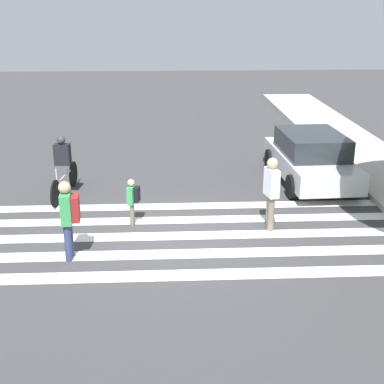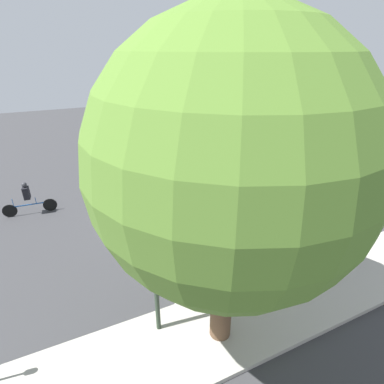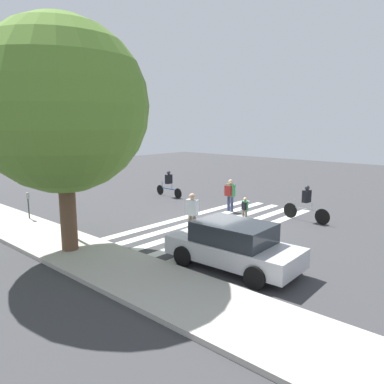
{
  "view_description": "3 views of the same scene",
  "coord_description": "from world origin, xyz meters",
  "px_view_note": "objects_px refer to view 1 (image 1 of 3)",
  "views": [
    {
      "loc": [
        10.73,
        -0.27,
        4.84
      ],
      "look_at": [
        0.09,
        0.26,
        1.05
      ],
      "focal_mm": 50.0,
      "sensor_mm": 36.0,
      "label": 1
    },
    {
      "loc": [
        4.3,
        11.04,
        6.9
      ],
      "look_at": [
        -0.61,
        0.39,
        1.21
      ],
      "focal_mm": 28.0,
      "sensor_mm": 36.0,
      "label": 2
    },
    {
      "loc": [
        -9.83,
        12.66,
        4.34
      ],
      "look_at": [
        0.9,
        0.7,
        1.39
      ],
      "focal_mm": 35.0,
      "sensor_mm": 36.0,
      "label": 3
    }
  ],
  "objects_px": {
    "pedestrian_adult_yellow_jacket": "(133,198)",
    "cyclist_near_curb": "(63,164)",
    "pedestrian_adult_tall_backpack": "(271,189)",
    "pedestrian_adult_blue_shirt": "(69,214)",
    "car_parked_silver_sedan": "(311,157)"
  },
  "relations": [
    {
      "from": "car_parked_silver_sedan",
      "to": "cyclist_near_curb",
      "type": "bearing_deg",
      "value": -85.22
    },
    {
      "from": "pedestrian_adult_yellow_jacket",
      "to": "pedestrian_adult_tall_backpack",
      "type": "distance_m",
      "value": 3.13
    },
    {
      "from": "pedestrian_adult_tall_backpack",
      "to": "cyclist_near_curb",
      "type": "distance_m",
      "value": 5.54
    },
    {
      "from": "pedestrian_adult_yellow_jacket",
      "to": "pedestrian_adult_blue_shirt",
      "type": "bearing_deg",
      "value": 159.76
    },
    {
      "from": "pedestrian_adult_blue_shirt",
      "to": "cyclist_near_curb",
      "type": "xyz_separation_m",
      "value": [
        -3.67,
        -0.76,
        -0.08
      ]
    },
    {
      "from": "pedestrian_adult_blue_shirt",
      "to": "cyclist_near_curb",
      "type": "distance_m",
      "value": 3.75
    },
    {
      "from": "pedestrian_adult_yellow_jacket",
      "to": "car_parked_silver_sedan",
      "type": "distance_m",
      "value": 5.61
    },
    {
      "from": "pedestrian_adult_blue_shirt",
      "to": "pedestrian_adult_tall_backpack",
      "type": "distance_m",
      "value": 4.41
    },
    {
      "from": "pedestrian_adult_blue_shirt",
      "to": "car_parked_silver_sedan",
      "type": "xyz_separation_m",
      "value": [
        -4.51,
        5.97,
        -0.22
      ]
    },
    {
      "from": "pedestrian_adult_yellow_jacket",
      "to": "cyclist_near_curb",
      "type": "xyz_separation_m",
      "value": [
        -2.01,
        -1.9,
        0.23
      ]
    },
    {
      "from": "pedestrian_adult_blue_shirt",
      "to": "car_parked_silver_sedan",
      "type": "relative_size",
      "value": 0.39
    },
    {
      "from": "pedestrian_adult_tall_backpack",
      "to": "car_parked_silver_sedan",
      "type": "height_order",
      "value": "pedestrian_adult_tall_backpack"
    },
    {
      "from": "cyclist_near_curb",
      "to": "pedestrian_adult_yellow_jacket",
      "type": "bearing_deg",
      "value": 49.97
    },
    {
      "from": "pedestrian_adult_yellow_jacket",
      "to": "pedestrian_adult_tall_backpack",
      "type": "bearing_deg",
      "value": -83.0
    },
    {
      "from": "pedestrian_adult_yellow_jacket",
      "to": "car_parked_silver_sedan",
      "type": "xyz_separation_m",
      "value": [
        -2.85,
        4.83,
        0.08
      ]
    }
  ]
}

